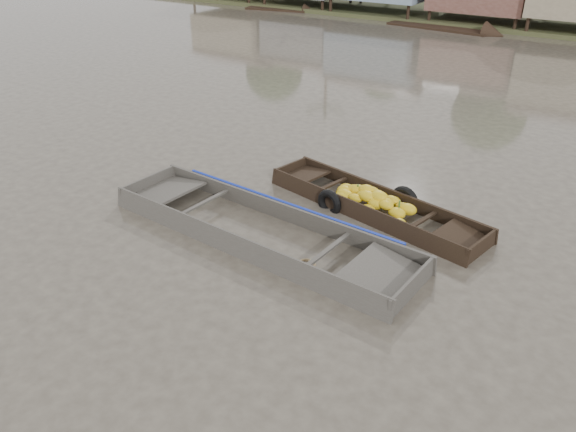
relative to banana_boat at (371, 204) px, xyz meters
The scene contains 3 objects.
ground 3.31m from the banana_boat, 114.85° to the right, with size 120.00×120.00×0.00m, color #463E36.
banana_boat is the anchor object (origin of this frame).
viewer_boat 2.89m from the banana_boat, 120.81° to the right, with size 7.60×2.46×0.60m.
Camera 1 is at (6.25, -8.13, 6.40)m, focal length 35.00 mm.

